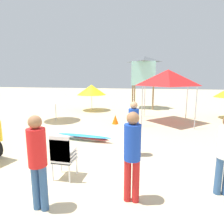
{
  "coord_description": "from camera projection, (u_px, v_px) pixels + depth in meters",
  "views": [
    {
      "loc": [
        2.23,
        -4.2,
        2.37
      ],
      "look_at": [
        0.68,
        2.77,
        1.09
      ],
      "focal_mm": 30.02,
      "sensor_mm": 36.0,
      "label": 1
    }
  ],
  "objects": [
    {
      "name": "ground",
      "position": [
        64.0,
        170.0,
        4.93
      ],
      "size": [
        80.0,
        80.0,
        0.0
      ],
      "primitive_type": "plane",
      "color": "beige"
    },
    {
      "name": "stacked_plastic_chairs",
      "position": [
        62.0,
        153.0,
        4.35
      ],
      "size": [
        0.48,
        0.48,
        1.11
      ],
      "color": "white",
      "rests_on": "ground"
    },
    {
      "name": "surfboard_pile",
      "position": [
        85.0,
        137.0,
        7.29
      ],
      "size": [
        2.24,
        0.7,
        0.24
      ],
      "color": "white",
      "rests_on": "ground"
    },
    {
      "name": "lifeguard_near_left",
      "position": [
        38.0,
        157.0,
        3.28
      ],
      "size": [
        0.32,
        0.32,
        1.76
      ],
      "color": "#33598C",
      "rests_on": "ground"
    },
    {
      "name": "lifeguard_near_right",
      "position": [
        132.0,
        151.0,
        3.5
      ],
      "size": [
        0.32,
        0.32,
        1.78
      ],
      "color": "red",
      "rests_on": "ground"
    },
    {
      "name": "lifeguard_far_right",
      "position": [
        133.0,
        125.0,
        5.7
      ],
      "size": [
        0.32,
        0.32,
        1.7
      ],
      "color": "red",
      "rests_on": "ground"
    },
    {
      "name": "popup_canopy",
      "position": [
        168.0,
        78.0,
        9.94
      ],
      "size": [
        2.53,
        2.53,
        2.85
      ],
      "color": "#B2B2B7",
      "rests_on": "ground"
    },
    {
      "name": "lifeguard_tower",
      "position": [
        144.0,
        71.0,
        14.8
      ],
      "size": [
        1.98,
        1.98,
        4.1
      ],
      "color": "olive",
      "rests_on": "ground"
    },
    {
      "name": "beach_umbrella_left",
      "position": [
        91.0,
        90.0,
        13.91
      ],
      "size": [
        2.14,
        2.14,
        1.92
      ],
      "color": "beige",
      "rests_on": "ground"
    },
    {
      "name": "beach_umbrella_mid",
      "position": [
        55.0,
        95.0,
        10.41
      ],
      "size": [
        2.05,
        2.05,
        1.82
      ],
      "color": "beige",
      "rests_on": "ground"
    },
    {
      "name": "traffic_cone_near",
      "position": [
        115.0,
        119.0,
        9.87
      ],
      "size": [
        0.35,
        0.35,
        0.49
      ],
      "primitive_type": "cone",
      "color": "orange",
      "rests_on": "ground"
    }
  ]
}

